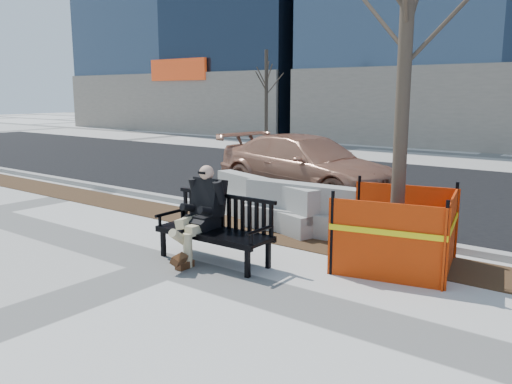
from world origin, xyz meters
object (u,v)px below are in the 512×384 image
at_px(bench, 214,262).
at_px(jersey_barrier_right, 325,236).
at_px(sedan, 307,194).
at_px(jersey_barrier_left, 264,222).
at_px(tree_fence, 394,266).
at_px(seated_man, 204,258).

xyz_separation_m(bench, jersey_barrier_right, (0.63, 2.47, 0.00)).
bearing_deg(sedan, jersey_barrier_left, -154.08).
bearing_deg(jersey_barrier_left, bench, -51.86).
distance_m(bench, tree_fence, 2.89).
bearing_deg(jersey_barrier_right, seated_man, -114.38).
height_order(bench, tree_fence, tree_fence).
relative_size(seated_man, tree_fence, 0.24).
distance_m(tree_fence, jersey_barrier_left, 3.54).
bearing_deg(seated_man, bench, -11.35).
relative_size(bench, jersey_barrier_left, 0.63).
bearing_deg(bench, jersey_barrier_left, 108.93).
height_order(tree_fence, jersey_barrier_right, tree_fence).
xyz_separation_m(jersey_barrier_left, jersey_barrier_right, (1.60, -0.19, 0.00)).
distance_m(bench, sedan, 6.12).
distance_m(sedan, jersey_barrier_right, 4.20).
bearing_deg(seated_man, sedan, 104.53).
bearing_deg(sedan, bench, -152.35).
height_order(tree_fence, sedan, tree_fence).
height_order(jersey_barrier_left, jersey_barrier_right, jersey_barrier_right).
relative_size(tree_fence, jersey_barrier_right, 1.87).
height_order(seated_man, jersey_barrier_left, seated_man).
xyz_separation_m(seated_man, jersey_barrier_left, (-0.69, 2.60, 0.00)).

